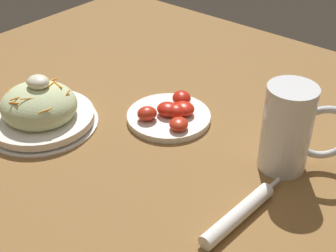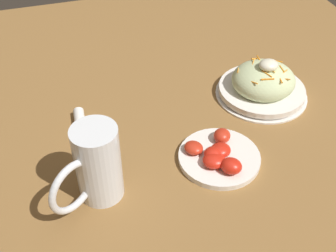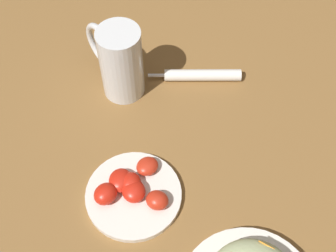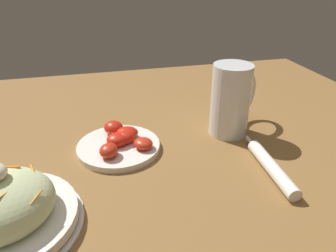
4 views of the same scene
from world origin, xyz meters
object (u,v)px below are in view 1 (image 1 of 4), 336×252
Objects in this scene: salad_plate at (40,110)px; tomato_plate at (171,114)px; napkin_roll at (239,214)px; beer_mug at (289,133)px.

salad_plate reaches higher than tomato_plate.
salad_plate is at bearing 43.56° from tomato_plate.
tomato_plate is (0.27, -0.16, 0.00)m from napkin_roll.
tomato_plate is (-0.20, -0.19, -0.02)m from salad_plate.
napkin_roll is at bearing 149.59° from tomato_plate.
napkin_roll is 0.31m from tomato_plate.
beer_mug is 0.93× the size of tomato_plate.
beer_mug is 0.18m from napkin_roll.
salad_plate is 0.47m from napkin_roll.
napkin_roll is at bearing 93.92° from beer_mug.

